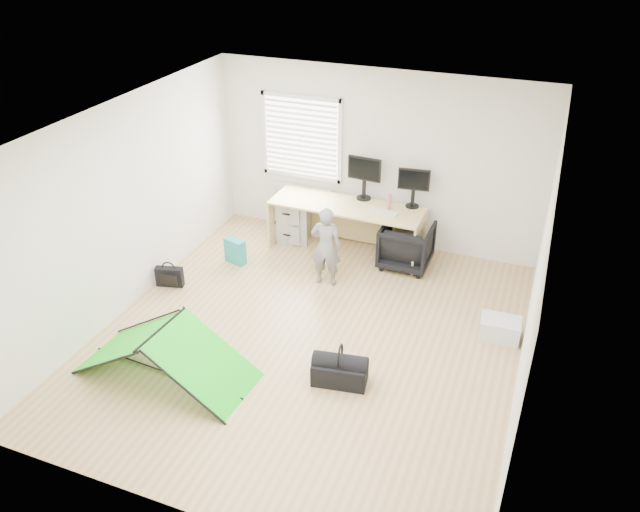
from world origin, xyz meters
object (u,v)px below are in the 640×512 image
(monitor_left, at_px, (364,184))
(kite, at_px, (164,352))
(office_chair, at_px, (406,245))
(storage_crate, at_px, (500,329))
(desk, at_px, (346,228))
(filing_cabinet, at_px, (295,216))
(thermos, at_px, (389,202))
(person, at_px, (326,247))
(laptop_bag, at_px, (170,277))
(duffel_bag, at_px, (340,373))
(monitor_right, at_px, (413,193))

(monitor_left, distance_m, kite, 3.99)
(office_chair, xyz_separation_m, storage_crate, (1.53, -1.30, -0.20))
(desk, relative_size, filing_cabinet, 3.10)
(thermos, xyz_separation_m, storage_crate, (1.87, -1.47, -0.77))
(person, bearing_deg, monitor_left, -103.28)
(person, distance_m, laptop_bag, 2.23)
(storage_crate, bearing_deg, duffel_bag, -136.65)
(kite, xyz_separation_m, duffel_bag, (1.90, 0.59, -0.18))
(storage_crate, height_order, duffel_bag, storage_crate)
(monitor_right, height_order, kite, monitor_right)
(thermos, height_order, laptop_bag, thermos)
(person, xyz_separation_m, kite, (-1.01, -2.48, -0.27))
(desk, height_order, thermos, thermos)
(monitor_left, relative_size, monitor_right, 1.12)
(office_chair, xyz_separation_m, laptop_bag, (-2.94, -1.74, -0.19))
(office_chair, relative_size, person, 0.63)
(desk, relative_size, monitor_left, 4.47)
(filing_cabinet, relative_size, office_chair, 1.01)
(storage_crate, bearing_deg, person, 170.41)
(filing_cabinet, xyz_separation_m, laptop_bag, (-1.07, -1.98, -0.23))
(storage_crate, relative_size, laptop_bag, 1.26)
(duffel_bag, bearing_deg, monitor_left, 94.57)
(desk, distance_m, person, 0.98)
(thermos, bearing_deg, monitor_right, 34.47)
(monitor_right, xyz_separation_m, kite, (-1.90, -3.74, -0.69))
(office_chair, bearing_deg, monitor_left, -25.52)
(monitor_right, bearing_deg, person, -132.30)
(desk, relative_size, office_chair, 3.13)
(thermos, distance_m, kite, 3.92)
(monitor_left, relative_size, person, 0.44)
(monitor_left, bearing_deg, filing_cabinet, -167.42)
(monitor_right, bearing_deg, desk, -169.24)
(monitor_left, distance_m, person, 1.35)
(thermos, distance_m, duffel_bag, 3.06)
(monitor_left, height_order, storage_crate, monitor_left)
(monitor_left, xyz_separation_m, office_chair, (0.80, -0.39, -0.69))
(desk, distance_m, office_chair, 0.96)
(kite, bearing_deg, duffel_bag, 21.34)
(desk, relative_size, laptop_bag, 6.01)
(office_chair, bearing_deg, thermos, -26.07)
(storage_crate, bearing_deg, monitor_left, 144.05)
(monitor_right, bearing_deg, kite, -124.14)
(office_chair, relative_size, duffel_bag, 1.20)
(desk, distance_m, thermos, 0.81)
(monitor_right, bearing_deg, storage_crate, -54.09)
(laptop_bag, bearing_deg, person, 8.87)
(monitor_left, relative_size, duffel_bag, 0.84)
(person, distance_m, storage_crate, 2.53)
(desk, xyz_separation_m, storage_crate, (2.49, -1.38, -0.26))
(monitor_left, xyz_separation_m, kite, (-1.14, -3.75, -0.71))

